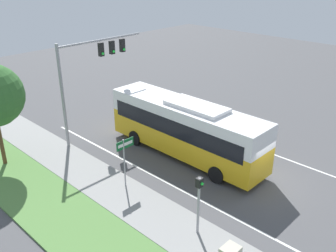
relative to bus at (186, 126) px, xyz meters
name	(u,v)px	position (x,y,z in m)	size (l,w,h in m)	color
ground_plane	(261,184)	(0.46, -5.34, -2.04)	(80.00, 80.00, 0.00)	#4C4C4F
sidewalk	(189,236)	(-5.74, -5.34, -1.98)	(2.80, 80.00, 0.12)	gray
lane_divider_near	(223,212)	(-3.14, -5.34, -2.04)	(0.14, 30.00, 0.01)	silver
lane_divider_far	(291,161)	(4.06, -5.34, -2.04)	(0.14, 30.00, 0.01)	silver
bus	(186,126)	(0.00, 0.00, 0.00)	(2.69, 11.08, 3.73)	gold
signal_gantry	(90,67)	(-2.34, 6.39, 3.08)	(6.73, 0.41, 6.97)	#939399
pedestrian_signal	(199,197)	(-5.29, -5.44, 0.02)	(0.28, 0.34, 3.01)	#939399
street_sign	(125,154)	(-4.99, -0.05, 0.00)	(1.16, 0.08, 2.92)	#939399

